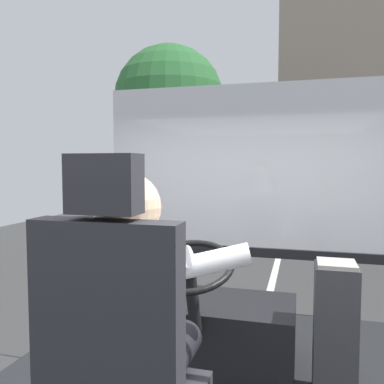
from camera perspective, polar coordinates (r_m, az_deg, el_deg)
The scene contains 7 objects.
ground at distance 10.80m, azimuth 12.89°, elevation -7.12°, with size 18.00×44.00×0.06m.
driver_seat at distance 1.49m, azimuth -10.08°, elevation -24.99°, with size 0.48×0.48×1.30m.
bus_driver at distance 1.49m, azimuth -8.29°, elevation -16.54°, with size 0.79×0.56×0.80m.
steering_console at distance 2.68m, azimuth 2.10°, elevation -18.94°, with size 1.10×0.95×0.83m.
fare_box at distance 2.39m, azimuth 19.88°, elevation -18.23°, with size 0.22×0.23×0.75m.
windshield_panel at distance 3.44m, azimuth 7.85°, elevation 0.32°, with size 2.50×0.08×1.48m.
street_tree at distance 13.26m, azimuth -3.28°, elevation 12.93°, with size 3.55×3.55×5.89m.
Camera 1 is at (0.46, -1.79, 2.05)m, focal length 37.05 mm.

